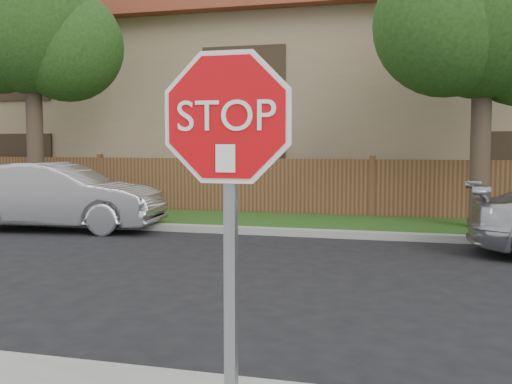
% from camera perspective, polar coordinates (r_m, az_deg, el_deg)
% --- Properties ---
extents(far_curb, '(70.00, 0.30, 0.15)m').
position_cam_1_polar(far_curb, '(12.93, 9.87, -4.05)').
color(far_curb, gray).
rests_on(far_curb, ground).
extents(grass_strip, '(70.00, 3.00, 0.12)m').
position_cam_1_polar(grass_strip, '(14.56, 10.48, -3.15)').
color(grass_strip, '#1E4714').
rests_on(grass_strip, ground).
extents(fence, '(70.00, 0.12, 1.60)m').
position_cam_1_polar(fence, '(16.07, 11.00, 0.22)').
color(fence, '#51301C').
rests_on(fence, ground).
extents(apartment_building, '(35.20, 9.20, 7.20)m').
position_cam_1_polar(apartment_building, '(21.67, 12.23, 8.54)').
color(apartment_building, '#967F5D').
rests_on(apartment_building, ground).
extents(tree_left, '(4.80, 3.90, 7.78)m').
position_cam_1_polar(tree_left, '(17.72, -20.79, 14.77)').
color(tree_left, '#382B21').
rests_on(tree_left, ground).
extents(tree_mid, '(4.80, 3.90, 7.35)m').
position_cam_1_polar(tree_mid, '(14.50, 21.05, 15.71)').
color(tree_mid, '#382B21').
rests_on(tree_mid, ground).
extents(stop_sign, '(1.01, 0.13, 2.55)m').
position_cam_1_polar(stop_sign, '(3.27, -2.68, 1.47)').
color(stop_sign, gray).
rests_on(stop_sign, sidewalk_near).
extents(sedan_left, '(4.95, 2.25, 1.57)m').
position_cam_1_polar(sedan_left, '(14.64, -18.29, -0.40)').
color(sedan_left, '#A4A3A8').
rests_on(sedan_left, ground).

